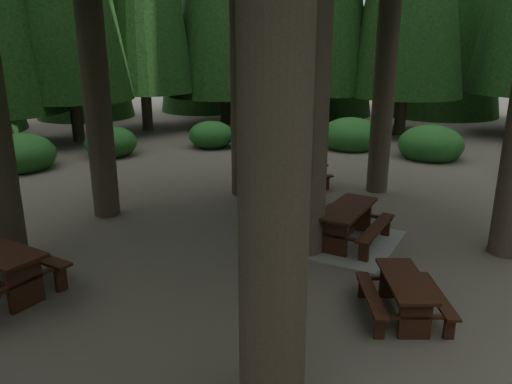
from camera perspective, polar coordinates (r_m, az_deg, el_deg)
ground at (r=10.00m, az=2.89°, el=-8.21°), size 80.00×80.00×0.00m
picnic_table_a at (r=11.00m, az=10.27°, el=-4.39°), size 3.06×2.82×0.84m
picnic_table_d at (r=14.99m, az=5.10°, el=2.26°), size 1.82×1.61×0.67m
picnic_table_e at (r=8.39m, az=16.59°, el=-10.85°), size 1.95×1.99×0.67m
shrub_ring at (r=10.79m, az=3.09°, el=-3.95°), size 23.86×24.64×1.49m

